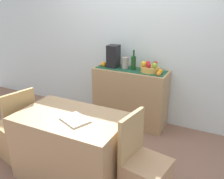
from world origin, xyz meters
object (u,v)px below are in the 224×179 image
(coffee_maker, at_px, (113,56))
(open_book, at_px, (75,120))
(wine_bottle, at_px, (133,63))
(ceramic_vase, at_px, (125,63))
(dining_table, at_px, (72,146))
(chair_near_window, at_px, (17,136))
(chair_by_corner, at_px, (145,177))
(sideboard_console, at_px, (130,97))
(fruit_bowl, at_px, (150,69))

(coffee_maker, height_order, open_book, coffee_maker)
(wine_bottle, xyz_separation_m, ceramic_vase, (-0.13, -0.00, -0.02))
(dining_table, relative_size, chair_near_window, 1.28)
(coffee_maker, distance_m, dining_table, 1.59)
(chair_by_corner, bearing_deg, chair_near_window, -179.76)
(wine_bottle, xyz_separation_m, coffee_maker, (-0.33, -0.00, 0.06))
(open_book, xyz_separation_m, chair_near_window, (-0.94, 0.06, -0.48))
(chair_near_window, relative_size, chair_by_corner, 1.00)
(sideboard_console, bearing_deg, chair_by_corner, -62.20)
(coffee_maker, relative_size, chair_by_corner, 0.38)
(fruit_bowl, relative_size, chair_by_corner, 0.30)
(coffee_maker, xyz_separation_m, open_book, (0.30, -1.48, -0.30))
(wine_bottle, bearing_deg, sideboard_console, -180.00)
(sideboard_console, height_order, chair_by_corner, chair_by_corner)
(wine_bottle, relative_size, chair_near_window, 0.33)
(open_book, bearing_deg, dining_table, 171.35)
(dining_table, height_order, chair_near_window, chair_near_window)
(chair_near_window, bearing_deg, coffee_maker, 65.77)
(wine_bottle, relative_size, open_book, 1.06)
(coffee_maker, bearing_deg, chair_by_corner, -53.80)
(coffee_maker, distance_m, ceramic_vase, 0.21)
(sideboard_console, height_order, ceramic_vase, ceramic_vase)
(sideboard_console, distance_m, open_book, 1.51)
(coffee_maker, relative_size, ceramic_vase, 1.92)
(sideboard_console, xyz_separation_m, chair_near_window, (-0.93, -1.42, -0.17))
(chair_by_corner, bearing_deg, sideboard_console, 117.80)
(fruit_bowl, height_order, ceramic_vase, ceramic_vase)
(sideboard_console, bearing_deg, open_book, -89.59)
(sideboard_console, xyz_separation_m, open_book, (0.01, -1.48, 0.31))
(dining_table, bearing_deg, sideboard_console, 86.31)
(open_book, height_order, chair_by_corner, chair_by_corner)
(dining_table, height_order, chair_by_corner, chair_by_corner)
(wine_bottle, xyz_separation_m, chair_near_window, (-0.97, -1.42, -0.73))
(wine_bottle, bearing_deg, coffee_maker, -180.00)
(wine_bottle, height_order, open_book, wine_bottle)
(open_book, relative_size, chair_near_window, 0.31)
(ceramic_vase, distance_m, chair_near_window, 1.79)
(wine_bottle, relative_size, coffee_maker, 0.88)
(fruit_bowl, distance_m, ceramic_vase, 0.39)
(fruit_bowl, height_order, wine_bottle, wine_bottle)
(ceramic_vase, bearing_deg, open_book, -85.92)
(sideboard_console, distance_m, dining_table, 1.42)
(sideboard_console, bearing_deg, wine_bottle, 0.00)
(chair_by_corner, bearing_deg, ceramic_vase, 120.72)
(fruit_bowl, bearing_deg, coffee_maker, 180.00)
(open_book, distance_m, chair_near_window, 1.06)
(sideboard_console, distance_m, wine_bottle, 0.55)
(dining_table, bearing_deg, coffee_maker, 97.95)
(chair_by_corner, bearing_deg, wine_bottle, 116.58)
(ceramic_vase, xyz_separation_m, chair_by_corner, (0.84, -1.42, -0.70))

